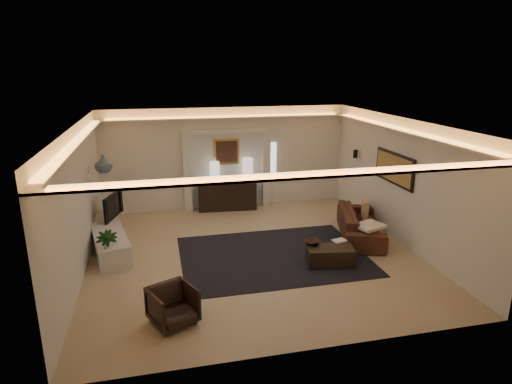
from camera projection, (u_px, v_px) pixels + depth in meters
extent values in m
plane|color=tan|center=(253.00, 254.00, 9.68)|extent=(7.00, 7.00, 0.00)
plane|color=white|center=(253.00, 123.00, 8.86)|extent=(7.00, 7.00, 0.00)
plane|color=silver|center=(227.00, 158.00, 12.54)|extent=(7.00, 0.00, 7.00)
plane|color=silver|center=(309.00, 260.00, 6.00)|extent=(7.00, 0.00, 7.00)
plane|color=silver|center=(79.00, 203.00, 8.51)|extent=(0.00, 7.00, 7.00)
plane|color=silver|center=(401.00, 182.00, 10.03)|extent=(0.00, 7.00, 7.00)
cube|color=silver|center=(253.00, 137.00, 8.94)|extent=(7.00, 7.00, 0.04)
cube|color=white|center=(272.00, 160.00, 12.84)|extent=(0.25, 0.03, 1.00)
cube|color=black|center=(273.00, 256.00, 9.57)|extent=(4.00, 3.00, 0.01)
cube|color=silver|center=(187.00, 173.00, 12.30)|extent=(0.22, 0.20, 2.20)
cube|color=silver|center=(266.00, 169.00, 12.80)|extent=(0.22, 0.20, 2.20)
cube|color=silver|center=(227.00, 131.00, 12.22)|extent=(2.52, 0.20, 0.12)
cube|color=tan|center=(227.00, 152.00, 12.46)|extent=(0.74, 0.04, 0.74)
cube|color=#4C2D1E|center=(227.00, 152.00, 12.43)|extent=(0.62, 0.02, 0.62)
cube|color=black|center=(394.00, 168.00, 10.23)|extent=(0.04, 1.64, 0.74)
cube|color=tan|center=(393.00, 168.00, 10.22)|extent=(0.02, 1.50, 0.62)
cylinder|color=black|center=(355.00, 154.00, 11.99)|extent=(0.12, 0.12, 0.22)
cube|color=silver|center=(90.00, 175.00, 9.78)|extent=(0.10, 0.55, 0.04)
cube|color=black|center=(227.00, 196.00, 12.59)|extent=(1.68, 0.64, 0.82)
cylinder|color=white|center=(215.00, 173.00, 12.33)|extent=(0.31, 0.31, 0.61)
cylinder|color=#F3E1CB|center=(248.00, 171.00, 12.53)|extent=(0.34, 0.34, 0.66)
cube|color=silver|center=(108.00, 238.00, 9.95)|extent=(1.18, 2.71, 0.49)
imported|color=black|center=(109.00, 207.00, 10.50)|extent=(1.04, 0.44, 0.60)
cylinder|color=black|center=(112.00, 204.00, 11.06)|extent=(0.15, 0.15, 0.36)
imported|color=slate|center=(103.00, 164.00, 9.89)|extent=(0.40, 0.40, 0.41)
imported|color=#113612|center=(107.00, 250.00, 8.91)|extent=(0.46, 0.46, 0.79)
imported|color=#392417|center=(360.00, 224.00, 10.56)|extent=(2.45, 1.55, 0.67)
cube|color=beige|center=(370.00, 226.00, 9.82)|extent=(0.75, 0.69, 0.07)
cube|color=tan|center=(365.00, 209.00, 10.98)|extent=(0.29, 0.47, 0.45)
cube|color=black|center=(330.00, 255.00, 9.11)|extent=(1.04, 0.68, 0.36)
imported|color=black|center=(313.00, 241.00, 9.22)|extent=(0.40, 0.40, 0.08)
cube|color=silver|center=(339.00, 240.00, 9.36)|extent=(0.32, 0.26, 0.03)
imported|color=black|center=(173.00, 306.00, 7.01)|extent=(0.90, 0.91, 0.63)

